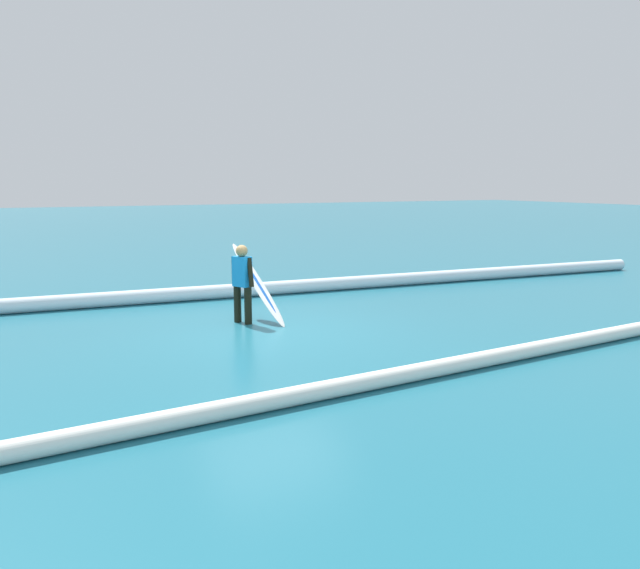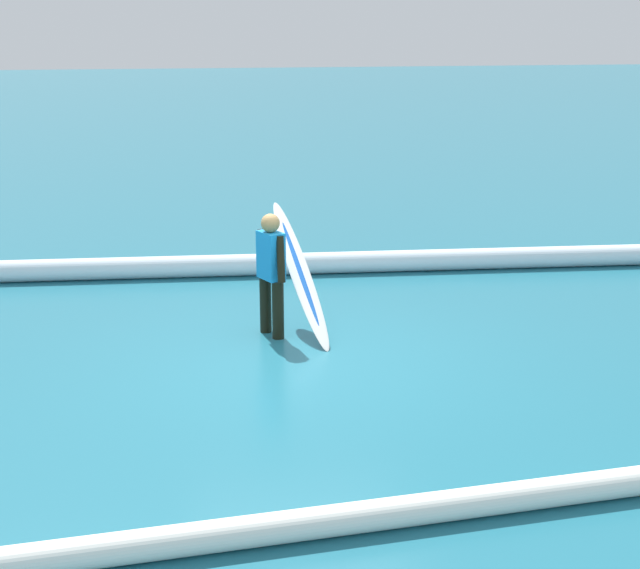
% 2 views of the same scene
% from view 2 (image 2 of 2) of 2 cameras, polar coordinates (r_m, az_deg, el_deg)
% --- Properties ---
extents(ground_plane, '(124.79, 124.79, 0.00)m').
position_cam_2_polar(ground_plane, '(9.93, -1.07, -4.80)').
color(ground_plane, '#1F687C').
extents(surfer, '(0.32, 0.54, 1.47)m').
position_cam_2_polar(surfer, '(10.45, -3.14, 1.04)').
color(surfer, black).
rests_on(surfer, ground_plane).
extents(surfboard, '(0.62, 1.76, 1.43)m').
position_cam_2_polar(surfboard, '(10.69, -1.28, 0.73)').
color(surfboard, white).
rests_on(surfboard, ground_plane).
extents(wave_crest_foreground, '(21.74, 1.94, 0.32)m').
position_cam_2_polar(wave_crest_foreground, '(13.31, 3.33, 1.47)').
color(wave_crest_foreground, white).
rests_on(wave_crest_foreground, ground_plane).
extents(wave_crest_midground, '(16.58, 1.26, 0.23)m').
position_cam_2_polar(wave_crest_midground, '(6.56, -11.62, -16.02)').
color(wave_crest_midground, white).
rests_on(wave_crest_midground, ground_plane).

